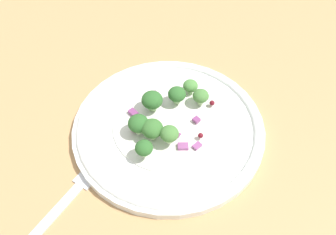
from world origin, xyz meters
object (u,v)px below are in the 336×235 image
(broccoli_floret_1, at_px, (152,100))
(broccoli_floret_2, at_px, (150,130))
(plate, at_px, (168,126))
(broccoli_floret_0, at_px, (190,86))
(fork, at_px, (54,214))

(broccoli_floret_1, distance_m, broccoli_floret_2, 0.05)
(broccoli_floret_1, relative_size, broccoli_floret_2, 1.03)
(plate, relative_size, broccoli_floret_2, 9.06)
(broccoli_floret_0, height_order, broccoli_floret_2, broccoli_floret_2)
(broccoli_floret_0, distance_m, broccoli_floret_2, 0.10)
(plate, bearing_deg, broccoli_floret_0, 123.19)
(broccoli_floret_1, height_order, broccoli_floret_2, same)
(broccoli_floret_0, bearing_deg, broccoli_floret_1, -86.58)
(broccoli_floret_0, height_order, broccoli_floret_1, broccoli_floret_1)
(fork, bearing_deg, plate, 105.28)
(broccoli_floret_1, bearing_deg, plate, 12.13)
(broccoli_floret_0, bearing_deg, broccoli_floret_2, -61.39)
(fork, bearing_deg, broccoli_floret_2, 104.24)
(plate, height_order, fork, plate)
(broccoli_floret_0, xyz_separation_m, broccoli_floret_2, (0.05, -0.09, 0.01))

